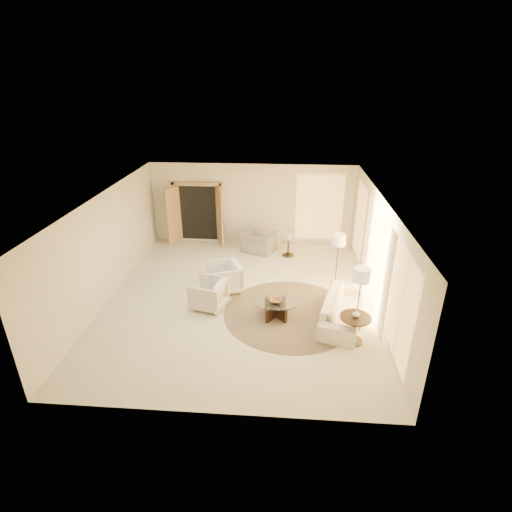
# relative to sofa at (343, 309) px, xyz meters

# --- Properties ---
(room) EXTENTS (7.04, 8.04, 2.83)m
(room) POSITION_rel_sofa_xyz_m (-2.62, 0.84, 1.08)
(room) COLOR beige
(room) RESTS_ON ground
(windows_right) EXTENTS (0.10, 6.40, 2.40)m
(windows_right) POSITION_rel_sofa_xyz_m (0.83, 0.94, 1.03)
(windows_right) COLOR #F7C062
(windows_right) RESTS_ON room
(window_back_corner) EXTENTS (1.70, 0.10, 2.40)m
(window_back_corner) POSITION_rel_sofa_xyz_m (-0.32, 4.79, 1.03)
(window_back_corner) COLOR #F7C062
(window_back_corner) RESTS_ON room
(curtains_right) EXTENTS (0.06, 5.20, 2.60)m
(curtains_right) POSITION_rel_sofa_xyz_m (0.78, 1.84, 0.98)
(curtains_right) COLOR #C0AD8C
(curtains_right) RESTS_ON room
(french_doors) EXTENTS (1.95, 0.66, 2.16)m
(french_doors) POSITION_rel_sofa_xyz_m (-4.52, 4.66, 0.75)
(french_doors) COLOR tan
(french_doors) RESTS_ON room
(area_rug) EXTENTS (3.97, 3.97, 0.01)m
(area_rug) POSITION_rel_sofa_xyz_m (-1.28, 0.23, -0.32)
(area_rug) COLOR #403224
(area_rug) RESTS_ON room
(sofa) EXTENTS (1.41, 2.35, 0.64)m
(sofa) POSITION_rel_sofa_xyz_m (0.00, 0.00, 0.00)
(sofa) COLOR silver
(sofa) RESTS_ON room
(armchair_left) EXTENTS (1.08, 1.11, 0.89)m
(armchair_left) POSITION_rel_sofa_xyz_m (-3.10, 1.27, 0.13)
(armchair_left) COLOR silver
(armchair_left) RESTS_ON room
(armchair_right) EXTENTS (0.93, 0.96, 0.84)m
(armchair_right) POSITION_rel_sofa_xyz_m (-3.38, 0.39, 0.10)
(armchair_right) COLOR silver
(armchair_right) RESTS_ON room
(accent_chair) EXTENTS (1.24, 1.02, 0.93)m
(accent_chair) POSITION_rel_sofa_xyz_m (-2.36, 4.01, 0.14)
(accent_chair) COLOR gray
(accent_chair) RESTS_ON room
(coffee_table) EXTENTS (1.19, 1.19, 0.41)m
(coffee_table) POSITION_rel_sofa_xyz_m (-1.64, 0.08, -0.07)
(coffee_table) COLOR black
(coffee_table) RESTS_ON room
(end_table) EXTENTS (0.69, 0.69, 0.66)m
(end_table) POSITION_rel_sofa_xyz_m (0.15, -0.83, 0.13)
(end_table) COLOR black
(end_table) RESTS_ON room
(side_table) EXTENTS (0.49, 0.49, 0.57)m
(side_table) POSITION_rel_sofa_xyz_m (-1.34, 3.74, 0.02)
(side_table) COLOR #2D2117
(side_table) RESTS_ON room
(floor_lamp_near) EXTENTS (0.37, 0.37, 1.53)m
(floor_lamp_near) POSITION_rel_sofa_xyz_m (0.02, 1.89, 0.98)
(floor_lamp_near) COLOR #2D2117
(floor_lamp_near) RESTS_ON room
(floor_lamp_far) EXTENTS (0.38, 0.38, 1.59)m
(floor_lamp_far) POSITION_rel_sofa_xyz_m (0.28, -0.28, 1.03)
(floor_lamp_far) COLOR #2D2117
(floor_lamp_far) RESTS_ON room
(bowl) EXTENTS (0.35, 0.35, 0.08)m
(bowl) POSITION_rel_sofa_xyz_m (-1.64, 0.08, 0.12)
(bowl) COLOR brown
(bowl) RESTS_ON coffee_table
(end_vase) EXTENTS (0.20, 0.20, 0.17)m
(end_vase) POSITION_rel_sofa_xyz_m (0.15, -0.83, 0.41)
(end_vase) COLOR silver
(end_vase) RESTS_ON end_table
(side_vase) EXTENTS (0.32, 0.32, 0.26)m
(side_vase) POSITION_rel_sofa_xyz_m (-1.34, 3.74, 0.38)
(side_vase) COLOR silver
(side_vase) RESTS_ON side_table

